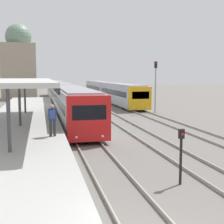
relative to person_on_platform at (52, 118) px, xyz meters
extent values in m
cube|color=beige|center=(-1.86, 3.90, 1.80)|extent=(4.00, 17.32, 0.20)
cube|color=black|center=(0.10, 3.90, 1.58)|extent=(0.08, 17.32, 0.24)
cylinder|color=#47474C|center=(-1.86, -3.03, 0.36)|extent=(0.16, 0.16, 2.69)
cylinder|color=#47474C|center=(-1.86, 3.90, 0.36)|extent=(0.16, 0.16, 2.69)
cylinder|color=#47474C|center=(-1.86, 10.83, 0.36)|extent=(0.16, 0.16, 2.69)
cylinder|color=#2D2D33|center=(-0.10, 0.04, -0.56)|extent=(0.14, 0.14, 0.85)
cylinder|color=#2D2D33|center=(0.10, 0.04, -0.56)|extent=(0.14, 0.14, 0.85)
cube|color=navy|center=(0.00, 0.04, 0.16)|extent=(0.40, 0.22, 0.60)
sphere|color=tan|center=(0.00, 0.04, 0.57)|extent=(0.22, 0.22, 0.22)
cube|color=#334C8E|center=(0.00, -0.16, 0.18)|extent=(0.30, 0.18, 0.40)
cube|color=red|center=(2.13, 1.61, -0.32)|extent=(2.55, 0.70, 2.67)
cube|color=black|center=(2.13, 1.28, 0.05)|extent=(1.99, 0.04, 0.85)
sphere|color=#EFEACC|center=(1.37, 1.27, -1.36)|extent=(0.16, 0.16, 0.16)
sphere|color=#EFEACC|center=(2.90, 1.27, -1.36)|extent=(0.16, 0.16, 0.16)
cube|color=silver|center=(2.13, 10.13, -0.32)|extent=(2.55, 16.33, 2.67)
cube|color=gray|center=(2.13, 10.13, 1.07)|extent=(2.24, 16.01, 0.12)
cube|color=black|center=(2.13, 10.13, -0.03)|extent=(2.57, 15.03, 0.69)
cylinder|color=black|center=(1.05, 4.82, -1.58)|extent=(0.12, 0.70, 0.70)
cylinder|color=black|center=(3.22, 4.82, -1.58)|extent=(0.12, 0.70, 0.70)
cylinder|color=black|center=(1.05, 15.43, -1.58)|extent=(0.12, 0.70, 0.70)
cylinder|color=black|center=(3.22, 15.43, -1.58)|extent=(0.12, 0.70, 0.70)
cube|color=silver|center=(2.13, 26.81, -0.32)|extent=(2.55, 16.33, 2.67)
cube|color=gray|center=(2.13, 26.81, 1.07)|extent=(2.24, 16.01, 0.12)
cube|color=black|center=(2.13, 26.81, -0.03)|extent=(2.57, 15.03, 0.69)
cylinder|color=black|center=(1.05, 21.50, -1.58)|extent=(0.12, 0.70, 0.70)
cylinder|color=black|center=(3.22, 21.50, -1.58)|extent=(0.12, 0.70, 0.70)
cylinder|color=black|center=(1.05, 32.12, -1.58)|extent=(0.12, 0.70, 0.70)
cylinder|color=black|center=(3.22, 32.12, -1.58)|extent=(0.12, 0.70, 0.70)
cube|color=silver|center=(2.13, 43.49, -0.32)|extent=(2.55, 16.33, 2.67)
cube|color=gray|center=(2.13, 43.49, 1.07)|extent=(2.24, 16.01, 0.12)
cube|color=black|center=(2.13, 43.49, -0.03)|extent=(2.57, 15.03, 0.69)
cylinder|color=black|center=(1.05, 38.18, -1.58)|extent=(0.12, 0.70, 0.70)
cylinder|color=black|center=(3.22, 38.18, -1.58)|extent=(0.12, 0.70, 0.70)
cylinder|color=black|center=(1.05, 48.80, -1.58)|extent=(0.12, 0.70, 0.70)
cylinder|color=black|center=(3.22, 48.80, -1.58)|extent=(0.12, 0.70, 0.70)
cube|color=gold|center=(10.19, 16.80, -0.38)|extent=(2.54, 0.70, 2.56)
cube|color=black|center=(10.19, 16.47, -0.02)|extent=(1.98, 0.04, 0.82)
sphere|color=#EFEACC|center=(9.43, 16.46, -1.36)|extent=(0.16, 0.16, 0.16)
sphere|color=#EFEACC|center=(10.95, 16.46, -1.36)|extent=(0.16, 0.16, 0.16)
cube|color=#A8ADB7|center=(10.19, 25.19, -0.38)|extent=(2.54, 16.08, 2.56)
cube|color=gray|center=(10.19, 25.19, 0.97)|extent=(2.24, 15.76, 0.12)
cube|color=black|center=(10.19, 25.19, -0.09)|extent=(2.56, 14.79, 0.67)
cylinder|color=black|center=(9.11, 19.96, -1.58)|extent=(0.12, 0.70, 0.70)
cylinder|color=black|center=(11.27, 19.96, -1.58)|extent=(0.12, 0.70, 0.70)
cylinder|color=black|center=(9.11, 30.41, -1.58)|extent=(0.12, 0.70, 0.70)
cylinder|color=black|center=(11.27, 30.41, -1.58)|extent=(0.12, 0.70, 0.70)
cube|color=#A8ADB7|center=(10.19, 41.62, -0.38)|extent=(2.54, 16.08, 2.56)
cube|color=gray|center=(10.19, 41.62, 0.97)|extent=(2.24, 15.76, 0.12)
cube|color=black|center=(10.19, 41.62, -0.09)|extent=(2.56, 14.79, 0.67)
cylinder|color=black|center=(9.11, 36.39, -1.58)|extent=(0.12, 0.70, 0.70)
cylinder|color=black|center=(11.27, 36.39, -1.58)|extent=(0.12, 0.70, 0.70)
cylinder|color=black|center=(9.11, 46.85, -1.58)|extent=(0.12, 0.70, 0.70)
cylinder|color=black|center=(11.27, 46.85, -1.58)|extent=(0.12, 0.70, 0.70)
cylinder|color=black|center=(4.50, -5.74, -1.04)|extent=(0.10, 0.10, 1.76)
cube|color=black|center=(4.50, -5.74, 0.02)|extent=(0.20, 0.14, 0.36)
sphere|color=red|center=(4.50, -5.83, 0.02)|extent=(0.11, 0.11, 0.11)
cylinder|color=gray|center=(11.68, 15.89, 0.86)|extent=(0.14, 0.14, 5.58)
cube|color=black|center=(11.68, 15.89, 3.31)|extent=(0.28, 0.20, 0.70)
sphere|color=red|center=(11.68, 15.77, 3.45)|extent=(0.14, 0.14, 0.14)
cube|color=gray|center=(-4.00, 39.90, 2.77)|extent=(5.68, 5.68, 9.40)
sphere|color=slate|center=(-4.00, 39.90, 8.67)|extent=(4.37, 4.37, 4.37)
camera|label=1|loc=(-0.56, -16.26, 2.18)|focal=50.00mm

